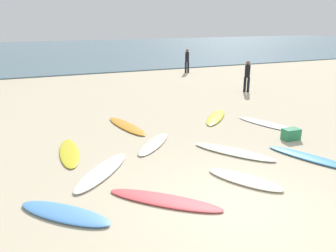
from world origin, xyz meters
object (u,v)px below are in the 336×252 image
(surfboard_0, at_px, (216,117))
(surfboard_10, at_px, (234,152))
(surfboard_5, at_px, (127,126))
(surfboard_9, at_px, (64,213))
(surfboard_1, at_px, (312,158))
(beachgoer_near, at_px, (247,75))
(surfboard_4, at_px, (102,171))
(surfboard_7, at_px, (267,124))
(surfboard_6, at_px, (164,200))
(surfboard_2, at_px, (244,179))
(surfboard_8, at_px, (69,152))
(beachgoer_mid, at_px, (187,60))
(surfboard_3, at_px, (154,144))
(beach_cooler, at_px, (291,134))

(surfboard_0, distance_m, surfboard_10, 3.58)
(surfboard_5, bearing_deg, surfboard_9, -129.59)
(surfboard_1, distance_m, surfboard_9, 6.63)
(surfboard_10, bearing_deg, beachgoer_near, -161.82)
(surfboard_4, distance_m, surfboard_7, 6.68)
(surfboard_0, bearing_deg, surfboard_6, 91.61)
(surfboard_10, bearing_deg, surfboard_6, -3.26)
(surfboard_1, xyz_separation_m, beachgoer_near, (3.73, 8.23, 0.87))
(surfboard_2, bearing_deg, beachgoer_near, -156.20)
(surfboard_6, height_order, surfboard_8, surfboard_8)
(surfboard_2, distance_m, surfboard_5, 5.37)
(surfboard_8, relative_size, beachgoer_mid, 1.37)
(surfboard_7, distance_m, beachgoer_near, 5.93)
(surfboard_3, relative_size, surfboard_9, 1.02)
(surfboard_8, relative_size, surfboard_9, 1.11)
(surfboard_0, bearing_deg, surfboard_2, 108.44)
(surfboard_3, height_order, surfboard_7, surfboard_3)
(surfboard_5, distance_m, beachgoer_mid, 13.11)
(surfboard_0, height_order, beach_cooler, beach_cooler)
(beachgoer_near, distance_m, beachgoer_mid, 7.23)
(surfboard_1, height_order, surfboard_6, surfboard_1)
(surfboard_2, distance_m, surfboard_10, 1.75)
(surfboard_0, height_order, surfboard_3, surfboard_0)
(beachgoer_near, bearing_deg, surfboard_8, 89.59)
(surfboard_3, height_order, beachgoer_near, beachgoer_near)
(surfboard_4, bearing_deg, surfboard_7, -124.91)
(beach_cooler, bearing_deg, surfboard_9, -167.14)
(beach_cooler, bearing_deg, beachgoer_near, 65.14)
(surfboard_0, xyz_separation_m, beachgoer_near, (4.08, 3.68, 0.87))
(surfboard_8, distance_m, beachgoer_near, 11.15)
(beachgoer_mid, bearing_deg, surfboard_4, 55.47)
(surfboard_3, bearing_deg, surfboard_5, -40.48)
(surfboard_0, distance_m, surfboard_8, 5.95)
(beachgoer_mid, bearing_deg, surfboard_0, 68.37)
(surfboard_0, height_order, surfboard_5, surfboard_0)
(surfboard_10, relative_size, beachgoer_mid, 1.46)
(surfboard_1, bearing_deg, beachgoer_near, 43.60)
(surfboard_3, xyz_separation_m, surfboard_4, (-1.91, -1.35, 0.01))
(surfboard_3, bearing_deg, surfboard_1, -175.50)
(surfboard_2, height_order, surfboard_3, surfboard_2)
(surfboard_3, xyz_separation_m, beachgoer_near, (7.35, 5.44, 0.87))
(surfboard_4, distance_m, surfboard_10, 3.80)
(beachgoer_mid, bearing_deg, surfboard_6, 61.26)
(surfboard_4, bearing_deg, surfboard_6, 157.02)
(surfboard_5, bearing_deg, surfboard_8, -152.41)
(surfboard_6, relative_size, beachgoer_near, 1.55)
(surfboard_1, distance_m, surfboard_6, 4.63)
(surfboard_2, distance_m, beachgoer_mid, 17.01)
(surfboard_8, bearing_deg, beachgoer_mid, -124.33)
(surfboard_8, xyz_separation_m, surfboard_10, (4.39, -1.83, 0.01))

